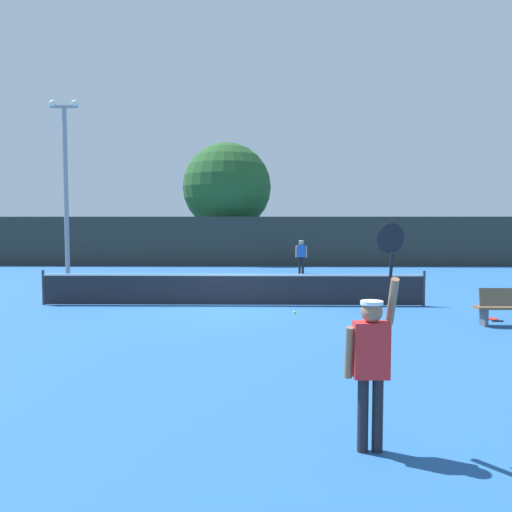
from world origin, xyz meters
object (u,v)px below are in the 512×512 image
object	(u,v)px
spare_racket	(493,319)
large_tree	(227,187)
player_serving	(372,352)
tennis_ball	(294,312)
parked_car_near	(386,246)
player_receiving	(301,253)
light_pole	(66,179)

from	to	relation	value
spare_racket	large_tree	bearing A→B (deg)	113.12
player_serving	large_tree	bearing A→B (deg)	97.56
large_tree	tennis_ball	bearing A→B (deg)	-80.12
spare_racket	parked_car_near	bearing A→B (deg)	83.18
large_tree	spare_racket	bearing A→B (deg)	-66.88
parked_car_near	spare_racket	bearing A→B (deg)	-91.41
player_receiving	large_tree	xyz separation A→B (m)	(-4.25, 7.51, 3.76)
spare_racket	large_tree	world-z (taller)	large_tree
player_serving	player_receiving	size ratio (longest dim) A/B	1.53
player_serving	tennis_ball	distance (m)	8.69
player_receiving	parked_car_near	xyz separation A→B (m)	(7.13, 12.75, -0.23)
player_serving	light_pole	distance (m)	18.09
tennis_ball	large_tree	bearing A→B (deg)	99.88
parked_car_near	light_pole	bearing A→B (deg)	-128.71
parked_car_near	tennis_ball	bearing A→B (deg)	-103.14
player_receiving	spare_racket	size ratio (longest dim) A/B	3.19
player_serving	spare_racket	xyz separation A→B (m)	(4.75, 7.82, -1.09)
large_tree	light_pole	bearing A→B (deg)	-114.53
light_pole	spare_racket	bearing A→B (deg)	-27.93
spare_racket	player_receiving	bearing A→B (deg)	108.84
player_serving	parked_car_near	xyz separation A→B (m)	(7.73, 32.72, -0.33)
player_receiving	tennis_ball	distance (m)	11.43
tennis_ball	spare_racket	size ratio (longest dim) A/B	0.13
player_receiving	tennis_ball	world-z (taller)	player_receiving
tennis_ball	light_pole	distance (m)	11.85
light_pole	large_tree	bearing A→B (deg)	65.47
player_serving	parked_car_near	size ratio (longest dim) A/B	0.58
large_tree	player_receiving	bearing A→B (deg)	-60.50
spare_racket	light_pole	xyz separation A→B (m)	(-13.98, 7.41, 4.24)
player_receiving	spare_racket	world-z (taller)	player_receiving
spare_racket	parked_car_near	world-z (taller)	parked_car_near
player_receiving	large_tree	world-z (taller)	large_tree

